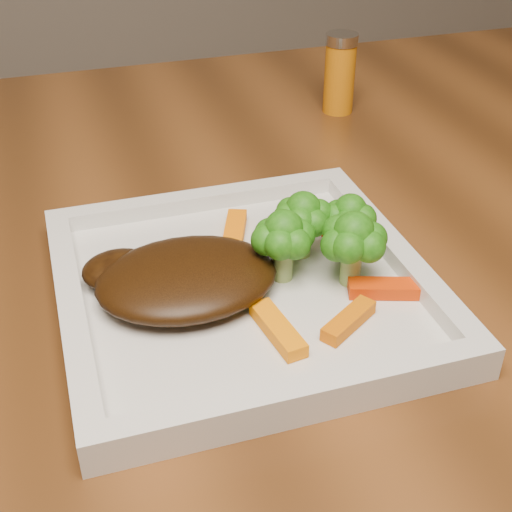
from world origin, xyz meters
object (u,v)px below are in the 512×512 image
object	(u,v)px
dining_table	(344,468)
steak	(187,278)
plate	(243,292)
spice_shaker	(340,74)

from	to	relation	value
dining_table	steak	size ratio (longest dim) A/B	11.96
dining_table	steak	bearing A→B (deg)	-152.04
plate	spice_shaker	xyz separation A→B (m)	(0.21, 0.32, 0.04)
plate	steak	size ratio (longest dim) A/B	2.02
dining_table	steak	xyz separation A→B (m)	(-0.20, -0.11, 0.40)
dining_table	plate	size ratio (longest dim) A/B	5.93
steak	spice_shaker	xyz separation A→B (m)	(0.26, 0.32, 0.02)
dining_table	spice_shaker	xyz separation A→B (m)	(0.06, 0.21, 0.42)
spice_shaker	plate	bearing A→B (deg)	-123.53
dining_table	spice_shaker	size ratio (longest dim) A/B	17.39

